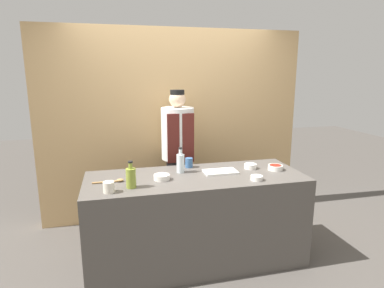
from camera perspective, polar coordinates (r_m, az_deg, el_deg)
ground_plane at (r=3.49m, az=0.66°, el=-19.74°), size 14.00×14.00×0.00m
cabinet_wall at (r=4.14m, az=-3.32°, el=3.30°), size 3.33×0.18×2.40m
counter at (r=3.27m, az=0.68°, el=-13.11°), size 2.10×0.80×0.89m
sauce_bowl_green at (r=3.38m, az=10.34°, el=-3.85°), size 0.12×0.12×0.05m
sauce_bowl_orange at (r=3.04m, az=11.42°, el=-5.88°), size 0.11×0.11×0.04m
sauce_bowl_white at (r=3.00m, az=-5.41°, el=-5.84°), size 0.15×0.15×0.05m
sauce_bowl_red at (r=3.39m, az=14.60°, el=-4.02°), size 0.15×0.15×0.05m
cutting_board at (r=3.21m, az=5.08°, el=-4.94°), size 0.33×0.19×0.02m
bottle_clear at (r=3.18m, az=-2.06°, el=-3.35°), size 0.08×0.08×0.26m
bottle_oil at (r=2.81m, az=-10.80°, el=-5.85°), size 0.09×0.09×0.24m
cup_cream at (r=2.76m, az=-14.57°, el=-7.44°), size 0.09×0.09×0.09m
cup_blue at (r=3.36m, az=-0.53°, el=-3.34°), size 0.08×0.08×0.10m
wooden_spoon at (r=3.01m, az=-13.81°, el=-6.39°), size 0.28×0.05×0.03m
chef_center at (r=3.79m, az=-2.52°, el=-2.19°), size 0.38×0.38×1.68m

